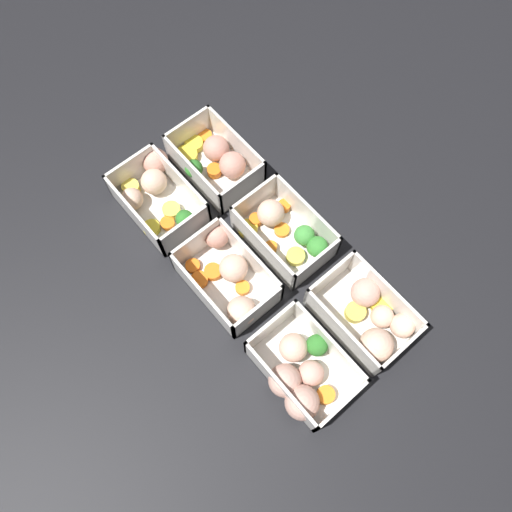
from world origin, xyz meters
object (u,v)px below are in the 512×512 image
(container_near_left, at_px, (372,318))
(container_near_right, at_px, (216,160))
(container_far_center, at_px, (228,276))
(container_near_center, at_px, (285,230))
(container_far_left, at_px, (301,373))
(container_far_right, at_px, (155,192))

(container_near_left, distance_m, container_near_right, 0.38)
(container_near_left, xyz_separation_m, container_far_center, (0.20, 0.12, -0.00))
(container_near_center, bearing_deg, container_far_left, 143.96)
(container_near_left, height_order, container_near_right, same)
(container_near_right, distance_m, container_far_left, 0.40)
(container_near_right, xyz_separation_m, container_far_center, (-0.18, 0.12, 0.00))
(container_near_right, bearing_deg, container_near_center, -179.75)
(container_near_center, height_order, container_far_center, same)
(container_far_right, bearing_deg, container_near_right, -97.89)
(container_near_right, relative_size, container_far_right, 0.92)
(container_far_right, bearing_deg, container_near_left, -162.88)
(container_near_center, distance_m, container_far_center, 0.12)
(container_far_left, xyz_separation_m, container_far_right, (0.39, -0.02, -0.00))
(container_near_center, xyz_separation_m, container_far_left, (-0.19, 0.14, 0.00))
(container_near_left, bearing_deg, container_far_left, 86.25)
(container_near_right, bearing_deg, container_far_left, 159.71)
(container_far_left, bearing_deg, container_near_right, -20.29)
(container_far_left, height_order, container_far_right, same)
(container_near_left, relative_size, container_far_center, 0.87)
(container_near_right, distance_m, container_far_center, 0.22)
(container_near_left, xyz_separation_m, container_near_center, (0.20, 0.00, -0.00))
(container_far_left, relative_size, container_far_right, 0.89)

